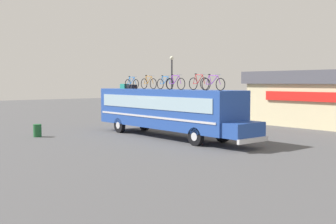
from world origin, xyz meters
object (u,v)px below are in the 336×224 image
(rooftop_bicycle_5, at_px, (199,83))
(rooftop_bicycle_6, at_px, (213,84))
(rooftop_bicycle_1, at_px, (132,83))
(bus, at_px, (167,109))
(trash_bin, at_px, (37,131))
(rooftop_bicycle_4, at_px, (175,83))
(rooftop_bicycle_3, at_px, (165,83))
(luggage_bag_2, at_px, (132,87))
(luggage_bag_1, at_px, (124,86))
(street_lamp, at_px, (172,83))
(rooftop_bicycle_2, at_px, (149,83))

(rooftop_bicycle_5, xyz_separation_m, rooftop_bicycle_6, (1.63, -0.50, -0.02))
(rooftop_bicycle_1, relative_size, rooftop_bicycle_6, 0.95)
(bus, xyz_separation_m, trash_bin, (-5.30, -6.29, -1.37))
(rooftop_bicycle_1, height_order, rooftop_bicycle_4, rooftop_bicycle_4)
(rooftop_bicycle_3, distance_m, rooftop_bicycle_4, 1.71)
(luggage_bag_2, distance_m, rooftop_bicycle_5, 7.09)
(rooftop_bicycle_1, bearing_deg, bus, 2.83)
(luggage_bag_1, height_order, street_lamp, street_lamp)
(rooftop_bicycle_1, distance_m, rooftop_bicycle_6, 8.06)
(luggage_bag_2, distance_m, rooftop_bicycle_2, 2.25)
(rooftop_bicycle_1, height_order, rooftop_bicycle_2, rooftop_bicycle_2)
(rooftop_bicycle_3, xyz_separation_m, rooftop_bicycle_6, (4.83, -0.58, 0.00))
(trash_bin, bearing_deg, rooftop_bicycle_6, 31.20)
(luggage_bag_1, distance_m, rooftop_bicycle_4, 6.27)
(rooftop_bicycle_3, height_order, trash_bin, rooftop_bicycle_3)
(luggage_bag_2, distance_m, trash_bin, 7.20)
(luggage_bag_1, bearing_deg, rooftop_bicycle_3, 0.52)
(rooftop_bicycle_1, bearing_deg, street_lamp, 118.30)
(rooftop_bicycle_3, height_order, rooftop_bicycle_4, rooftop_bicycle_4)
(rooftop_bicycle_4, bearing_deg, bus, 164.00)
(rooftop_bicycle_1, height_order, trash_bin, rooftop_bicycle_1)
(rooftop_bicycle_6, bearing_deg, street_lamp, 149.50)
(bus, relative_size, luggage_bag_2, 18.92)
(rooftop_bicycle_5, bearing_deg, rooftop_bicycle_3, 178.69)
(bus, distance_m, rooftop_bicycle_3, 1.67)
(street_lamp, bearing_deg, bus, -41.86)
(rooftop_bicycle_3, relative_size, street_lamp, 0.29)
(luggage_bag_1, relative_size, rooftop_bicycle_1, 0.35)
(rooftop_bicycle_5, bearing_deg, rooftop_bicycle_1, -177.51)
(luggage_bag_2, bearing_deg, bus, -3.77)
(luggage_bag_2, bearing_deg, rooftop_bicycle_3, -1.61)
(bus, distance_m, rooftop_bicycle_4, 2.08)
(rooftop_bicycle_3, xyz_separation_m, rooftop_bicycle_4, (1.63, -0.53, 0.02))
(luggage_bag_2, height_order, rooftop_bicycle_3, rooftop_bicycle_3)
(bus, bearing_deg, luggage_bag_2, 176.23)
(rooftop_bicycle_1, distance_m, rooftop_bicycle_3, 3.25)
(rooftop_bicycle_1, relative_size, street_lamp, 0.29)
(rooftop_bicycle_2, distance_m, rooftop_bicycle_4, 3.33)
(rooftop_bicycle_1, xyz_separation_m, rooftop_bicycle_3, (3.23, 0.35, 0.01))
(rooftop_bicycle_2, height_order, rooftop_bicycle_3, rooftop_bicycle_2)
(rooftop_bicycle_1, distance_m, rooftop_bicycle_5, 6.43)
(bus, xyz_separation_m, rooftop_bicycle_3, (-0.39, 0.17, 1.62))
(luggage_bag_1, distance_m, street_lamp, 6.68)
(rooftop_bicycle_2, bearing_deg, rooftop_bicycle_6, -4.56)
(rooftop_bicycle_2, height_order, rooftop_bicycle_6, rooftop_bicycle_2)
(bus, height_order, luggage_bag_1, luggage_bag_1)
(rooftop_bicycle_1, bearing_deg, trash_bin, -105.27)
(bus, distance_m, street_lamp, 9.80)
(rooftop_bicycle_4, xyz_separation_m, rooftop_bicycle_5, (1.57, 0.45, 0.01))
(rooftop_bicycle_5, bearing_deg, bus, -177.95)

